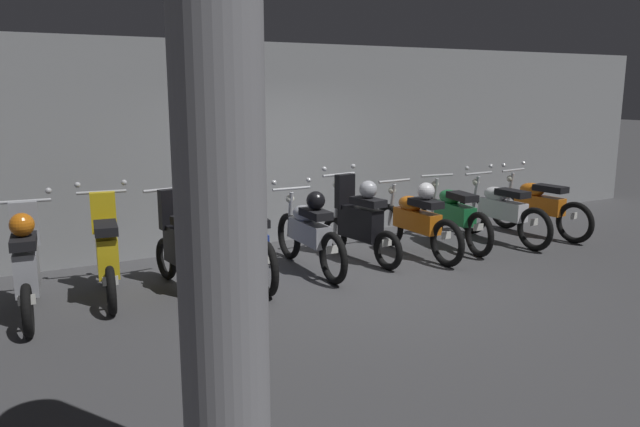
% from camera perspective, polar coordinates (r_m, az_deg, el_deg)
% --- Properties ---
extents(ground_plane, '(80.00, 80.00, 0.00)m').
position_cam_1_polar(ground_plane, '(7.94, 3.96, -5.94)').
color(ground_plane, '#424244').
extents(back_wall, '(16.00, 0.30, 3.03)m').
position_cam_1_polar(back_wall, '(9.75, -3.77, 6.38)').
color(back_wall, gray).
rests_on(back_wall, ground).
extents(motorbike_slot_0, '(0.59, 1.68, 1.29)m').
position_cam_1_polar(motorbike_slot_0, '(7.16, -25.23, -4.22)').
color(motorbike_slot_0, black).
rests_on(motorbike_slot_0, ground).
extents(motorbike_slot_1, '(0.58, 1.68, 1.29)m').
position_cam_1_polar(motorbike_slot_1, '(7.50, -18.90, -3.39)').
color(motorbike_slot_1, black).
rests_on(motorbike_slot_1, ground).
extents(motorbike_slot_2, '(0.56, 1.68, 1.18)m').
position_cam_1_polar(motorbike_slot_2, '(7.49, -12.39, -2.74)').
color(motorbike_slot_2, black).
rests_on(motorbike_slot_2, ground).
extents(motorbike_slot_3, '(0.56, 1.95, 1.03)m').
position_cam_1_polar(motorbike_slot_3, '(7.79, -6.42, -2.57)').
color(motorbike_slot_3, black).
rests_on(motorbike_slot_3, ground).
extents(motorbike_slot_4, '(0.59, 1.95, 1.15)m').
position_cam_1_polar(motorbike_slot_4, '(8.14, -1.01, -1.62)').
color(motorbike_slot_4, black).
rests_on(motorbike_slot_4, ground).
extents(motorbike_slot_5, '(0.59, 1.68, 1.29)m').
position_cam_1_polar(motorbike_slot_5, '(8.64, 3.58, -0.62)').
color(motorbike_slot_5, black).
rests_on(motorbike_slot_5, ground).
extents(motorbike_slot_6, '(0.56, 1.95, 1.08)m').
position_cam_1_polar(motorbike_slot_6, '(8.97, 8.80, -0.56)').
color(motorbike_slot_6, black).
rests_on(motorbike_slot_6, ground).
extents(motorbike_slot_7, '(0.56, 1.94, 1.03)m').
position_cam_1_polar(motorbike_slot_7, '(9.64, 12.12, -0.06)').
color(motorbike_slot_7, black).
rests_on(motorbike_slot_7, ground).
extents(motorbike_slot_8, '(0.59, 1.95, 1.15)m').
position_cam_1_polar(motorbike_slot_8, '(10.11, 16.22, 0.27)').
color(motorbike_slot_8, black).
rests_on(motorbike_slot_8, ground).
extents(motorbike_slot_9, '(0.59, 1.95, 1.15)m').
position_cam_1_polar(motorbike_slot_9, '(10.73, 19.29, 0.71)').
color(motorbike_slot_9, black).
rests_on(motorbike_slot_9, ground).
extents(support_pillar, '(0.49, 0.49, 3.03)m').
position_cam_1_polar(support_pillar, '(3.38, -8.95, -3.22)').
color(support_pillar, gray).
rests_on(support_pillar, ground).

